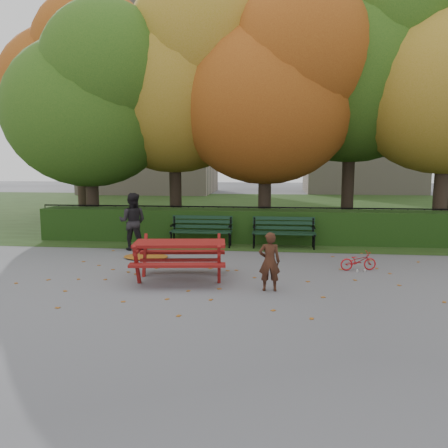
# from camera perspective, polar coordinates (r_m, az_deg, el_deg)

# --- Properties ---
(ground) EXTENTS (90.00, 90.00, 0.00)m
(ground) POSITION_cam_1_polar(r_m,az_deg,el_deg) (9.22, 1.44, -7.36)
(ground) COLOR slate
(ground) RESTS_ON ground
(grass_strip) EXTENTS (90.00, 90.00, 0.00)m
(grass_strip) POSITION_cam_1_polar(r_m,az_deg,el_deg) (23.00, 4.36, 1.94)
(grass_strip) COLOR #1F3211
(grass_strip) RESTS_ON ground
(building_left) EXTENTS (10.00, 7.00, 15.00)m
(building_left) POSITION_cam_1_polar(r_m,az_deg,el_deg) (36.54, -9.66, 15.90)
(building_left) COLOR #A0917E
(building_left) RESTS_ON ground
(building_right) EXTENTS (9.00, 6.00, 12.00)m
(building_right) POSITION_cam_1_polar(r_m,az_deg,el_deg) (37.73, 17.78, 13.09)
(building_right) COLOR #A0917E
(building_right) RESTS_ON ground
(hedge) EXTENTS (13.00, 0.90, 1.00)m
(hedge) POSITION_cam_1_polar(r_m,az_deg,el_deg) (13.52, 3.04, -0.24)
(hedge) COLOR black
(hedge) RESTS_ON ground
(iron_fence) EXTENTS (14.00, 0.04, 1.02)m
(iron_fence) POSITION_cam_1_polar(r_m,az_deg,el_deg) (14.30, 3.22, 0.36)
(iron_fence) COLOR black
(iron_fence) RESTS_ON ground
(tree_a) EXTENTS (5.88, 5.60, 7.48)m
(tree_a) POSITION_cam_1_polar(r_m,az_deg,el_deg) (15.74, -16.55, 15.30)
(tree_a) COLOR black
(tree_a) RESTS_ON ground
(tree_b) EXTENTS (6.72, 6.40, 8.79)m
(tree_b) POSITION_cam_1_polar(r_m,az_deg,el_deg) (16.19, -5.49, 18.54)
(tree_b) COLOR black
(tree_b) RESTS_ON ground
(tree_c) EXTENTS (6.30, 6.00, 8.00)m
(tree_c) POSITION_cam_1_polar(r_m,az_deg,el_deg) (15.01, 6.83, 17.11)
(tree_c) COLOR black
(tree_c) RESTS_ON ground
(tree_d) EXTENTS (7.14, 6.80, 9.58)m
(tree_d) POSITION_cam_1_polar(r_m,az_deg,el_deg) (16.76, 17.99, 19.85)
(tree_d) COLOR black
(tree_d) RESTS_ON ground
(tree_f) EXTENTS (6.93, 6.60, 9.19)m
(tree_f) POSITION_cam_1_polar(r_m,az_deg,el_deg) (19.99, -17.84, 17.02)
(tree_f) COLOR black
(tree_f) RESTS_ON ground
(bench_left) EXTENTS (1.80, 0.57, 0.88)m
(bench_left) POSITION_cam_1_polar(r_m,az_deg,el_deg) (12.87, -2.95, -0.58)
(bench_left) COLOR black
(bench_left) RESTS_ON ground
(bench_right) EXTENTS (1.80, 0.57, 0.88)m
(bench_right) POSITION_cam_1_polar(r_m,az_deg,el_deg) (12.71, 7.80, -0.75)
(bench_right) COLOR black
(bench_right) RESTS_ON ground
(picnic_table) EXTENTS (2.05, 1.73, 0.92)m
(picnic_table) POSITION_cam_1_polar(r_m,az_deg,el_deg) (9.18, -5.77, -3.44)
(picnic_table) COLOR maroon
(picnic_table) RESTS_ON ground
(leaf_pile) EXTENTS (1.38, 1.20, 0.08)m
(leaf_pile) POSITION_cam_1_polar(r_m,az_deg,el_deg) (11.47, -10.16, -4.20)
(leaf_pile) COLOR brown
(leaf_pile) RESTS_ON ground
(leaf_scatter) EXTENTS (9.00, 5.70, 0.01)m
(leaf_scatter) POSITION_cam_1_polar(r_m,az_deg,el_deg) (9.51, 1.59, -6.84)
(leaf_scatter) COLOR brown
(leaf_scatter) RESTS_ON ground
(child) EXTENTS (0.44, 0.31, 1.14)m
(child) POSITION_cam_1_polar(r_m,az_deg,el_deg) (8.41, 5.96, -4.90)
(child) COLOR #3C1F13
(child) RESTS_ON ground
(adult) EXTENTS (0.80, 0.64, 1.61)m
(adult) POSITION_cam_1_polar(r_m,az_deg,el_deg) (12.48, -11.85, 0.32)
(adult) COLOR black
(adult) RESTS_ON ground
(bicycle) EXTENTS (0.87, 0.45, 0.44)m
(bicycle) POSITION_cam_1_polar(r_m,az_deg,el_deg) (10.45, 17.13, -4.63)
(bicycle) COLOR #B51016
(bicycle) RESTS_ON ground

